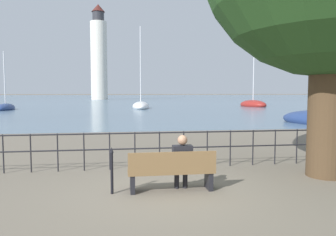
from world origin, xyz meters
TOP-DOWN VIEW (x-y plane):
  - ground_plane at (0.00, 0.00)m, footprint 1000.00×1000.00m
  - harbor_water at (0.00, 161.03)m, footprint 600.00×300.00m
  - park_bench at (0.00, -0.06)m, footprint 1.91×0.45m
  - seated_person_left at (0.25, 0.01)m, footprint 0.43×0.35m
  - promenade_railing at (0.00, 2.18)m, footprint 14.05×0.04m
  - closed_umbrella at (-1.29, -0.05)m, footprint 0.09×0.09m
  - sailboat_0 at (1.70, 38.13)m, footprint 2.76×7.76m
  - sailboat_2 at (12.44, 13.14)m, footprint 4.26×7.42m
  - sailboat_4 at (19.16, 40.98)m, footprint 3.95×5.84m
  - sailboat_5 at (-15.34, 36.49)m, footprint 2.19×5.26m
  - harbor_lighthouse at (-7.54, 98.20)m, footprint 5.09×5.09m

SIDE VIEW (x-z plane):
  - ground_plane at x=0.00m, z-range 0.00..0.00m
  - harbor_water at x=0.00m, z-range 0.00..0.01m
  - sailboat_5 at x=-15.34m, z-range -3.54..4.09m
  - sailboat_2 at x=12.44m, z-range -3.54..4.13m
  - sailboat_0 at x=1.70m, z-range -5.44..6.08m
  - sailboat_4 at x=19.16m, z-range -5.91..6.64m
  - park_bench at x=0.00m, z-range -0.01..0.89m
  - closed_umbrella at x=-1.29m, z-range 0.06..1.07m
  - seated_person_left at x=0.25m, z-range 0.06..1.30m
  - promenade_railing at x=0.00m, z-range 0.17..1.22m
  - harbor_lighthouse at x=-7.54m, z-range -1.03..28.36m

